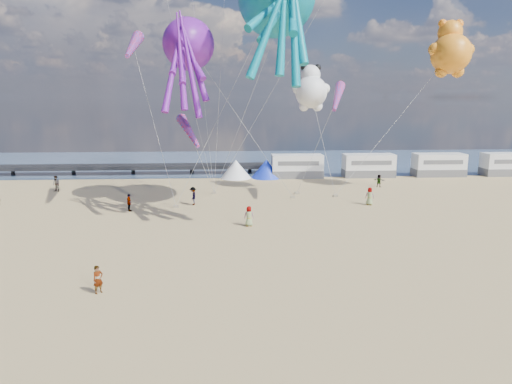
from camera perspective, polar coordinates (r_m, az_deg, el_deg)
name	(u,v)px	position (r m, az deg, el deg)	size (l,w,h in m)	color
ground	(295,333)	(21.40, 4.85, -17.10)	(120.00, 120.00, 0.00)	tan
water	(247,162)	(74.30, -1.17, 3.80)	(120.00, 120.00, 0.00)	#3A506E
pier	(43,168)	(68.05, -25.08, 2.79)	(60.00, 3.00, 0.50)	black
motorhome_0	(297,166)	(59.85, 5.15, 3.25)	(6.60, 2.50, 3.00)	silver
motorhome_1	(368,165)	(61.96, 13.88, 3.24)	(6.60, 2.50, 3.00)	silver
motorhome_2	(439,165)	(65.41, 21.87, 3.17)	(6.60, 2.50, 3.00)	silver
motorhome_3	(508,164)	(69.98, 28.94, 3.06)	(6.60, 2.50, 3.00)	silver
tent_white	(236,169)	(59.24, -2.54, 2.90)	(4.00, 4.00, 2.40)	white
tent_blue	(266,169)	(59.44, 1.32, 2.94)	(4.00, 4.00, 2.40)	#1933CC
standing_person	(98,279)	(26.19, -19.14, -10.29)	(0.56, 0.37, 1.54)	tan
beachgoer_0	(370,196)	(45.70, 14.02, -0.52)	(0.63, 0.42, 1.74)	#7F6659
beachgoer_1	(56,184)	(55.24, -23.69, 0.95)	(0.87, 0.57, 1.79)	#7F6659
beachgoer_2	(193,196)	(44.78, -7.87, -0.50)	(0.86, 0.67, 1.77)	#7F6659
beachgoer_3	(129,203)	(43.46, -15.57, -1.31)	(1.05, 0.60, 1.62)	#7F6659
beachgoer_4	(379,181)	(55.19, 15.12, 1.37)	(0.87, 0.36, 1.48)	#7F6659
beachgoer_6	(249,216)	(37.09, -0.88, -3.05)	(0.61, 0.40, 1.67)	#7F6659
sandbag_a	(176,207)	(44.08, -9.97, -1.80)	(0.50, 0.35, 0.22)	gray
sandbag_b	(293,197)	(47.60, 4.62, -0.65)	(0.50, 0.35, 0.22)	gray
sandbag_c	(335,196)	(48.88, 9.90, -0.46)	(0.50, 0.35, 0.22)	gray
sandbag_d	(297,193)	(49.69, 5.15, -0.13)	(0.50, 0.35, 0.22)	gray
sandbag_e	(214,193)	(49.80, -5.25, -0.11)	(0.50, 0.35, 0.22)	gray
kite_octopus_purple	(189,44)	(43.79, -8.42, 17.80)	(4.18, 9.75, 11.14)	#70179C
kite_panda	(311,92)	(49.51, 6.90, 12.29)	(4.10, 3.86, 5.79)	white
kite_teddy_orange	(451,54)	(53.16, 23.18, 15.59)	(4.95, 4.66, 6.99)	orange
windsock_left	(133,46)	(42.68, -15.10, 17.23)	(1.10, 6.51, 6.51)	red
windsock_mid	(337,97)	(44.85, 10.13, 11.58)	(1.00, 5.38, 5.38)	red
windsock_right	(189,132)	(38.62, -8.34, 7.46)	(0.90, 4.45, 4.45)	red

